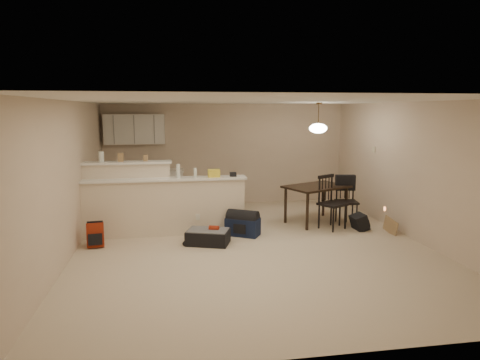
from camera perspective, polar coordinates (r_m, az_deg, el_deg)
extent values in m
plane|color=beige|center=(7.62, 1.61, -8.64)|extent=(7.00, 7.00, 0.00)
plane|color=white|center=(7.25, 1.70, 10.50)|extent=(7.00, 7.00, 0.00)
cube|color=beige|center=(10.76, -1.88, 3.45)|extent=(6.00, 0.02, 2.50)
cube|color=beige|center=(4.03, 11.18, -6.74)|extent=(6.00, 0.02, 2.50)
cube|color=beige|center=(7.38, -21.86, 0.07)|extent=(0.02, 7.00, 2.50)
cube|color=beige|center=(8.43, 22.11, 1.13)|extent=(0.02, 7.00, 2.50)
cube|color=beige|center=(8.23, -9.92, -3.64)|extent=(3.00, 0.28, 1.05)
cube|color=white|center=(8.12, -10.03, 0.11)|extent=(3.08, 0.38, 0.04)
cube|color=beige|center=(8.45, -14.69, -2.43)|extent=(1.60, 0.24, 1.35)
cube|color=white|center=(8.34, -14.89, 2.26)|extent=(1.68, 0.34, 0.04)
cube|color=white|center=(10.48, -13.86, 6.59)|extent=(1.40, 0.34, 0.70)
cube|color=white|center=(10.50, -12.52, -1.33)|extent=(1.80, 0.60, 0.90)
cube|color=beige|center=(9.74, 17.41, 3.89)|extent=(0.02, 0.12, 0.12)
cylinder|color=silver|center=(8.38, -18.02, 2.97)|extent=(0.10, 0.10, 0.20)
cube|color=#9F7B52|center=(8.34, -15.63, 2.92)|extent=(0.10, 0.07, 0.16)
cube|color=#9F7B52|center=(8.30, -12.47, 2.87)|extent=(0.08, 0.06, 0.12)
cylinder|color=silver|center=(8.10, -8.24, 1.20)|extent=(0.07, 0.07, 0.26)
cylinder|color=silver|center=(8.12, -5.99, 0.98)|extent=(0.06, 0.06, 0.18)
cube|color=#9F7B52|center=(8.15, -3.50, 0.90)|extent=(0.22, 0.18, 0.14)
cube|color=#9F7B52|center=(8.20, -0.93, 0.76)|extent=(0.12, 0.10, 0.08)
cube|color=black|center=(9.06, 10.15, -0.89)|extent=(1.49, 1.28, 0.04)
cylinder|color=black|center=(8.53, 8.97, -4.19)|extent=(0.06, 0.06, 0.75)
cylinder|color=black|center=(9.29, 13.96, -3.25)|extent=(0.06, 0.06, 0.75)
cylinder|color=black|center=(9.03, 6.09, -3.38)|extent=(0.06, 0.06, 0.75)
cylinder|color=black|center=(9.75, 11.06, -2.56)|extent=(0.06, 0.06, 0.75)
cylinder|color=brown|center=(8.92, 10.43, 8.53)|extent=(0.02, 0.02, 0.50)
cylinder|color=brown|center=(8.92, 10.47, 10.00)|extent=(0.12, 0.12, 0.03)
ellipsoid|color=white|center=(8.93, 10.38, 6.79)|extent=(0.36, 0.36, 0.20)
cube|color=black|center=(7.66, -4.28, -7.61)|extent=(0.84, 0.68, 0.25)
cube|color=maroon|center=(7.87, -18.73, -6.97)|extent=(0.30, 0.21, 0.42)
cube|color=#111A36|center=(8.14, 0.37, -6.24)|extent=(0.70, 0.60, 0.34)
cube|color=black|center=(8.83, 15.64, -5.45)|extent=(0.26, 0.35, 0.30)
cube|color=#9F7B52|center=(8.74, 19.44, -5.81)|extent=(0.08, 0.39, 0.30)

